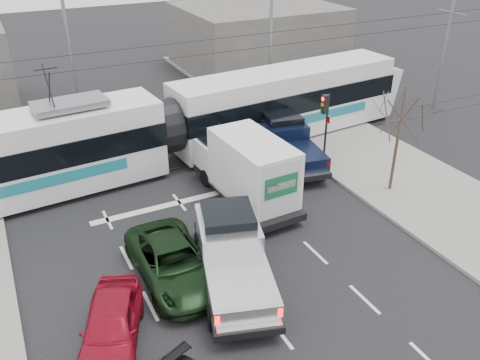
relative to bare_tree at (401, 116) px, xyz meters
name	(u,v)px	position (x,y,z in m)	size (l,w,h in m)	color
ground	(278,265)	(-7.60, -2.50, -3.79)	(120.00, 120.00, 0.00)	black
sidewalk_right	(452,207)	(1.40, -2.50, -3.72)	(6.00, 60.00, 0.15)	gray
rails	(183,160)	(-7.60, 7.50, -3.78)	(60.00, 1.60, 0.03)	#33302D
building_right	(257,37)	(4.40, 21.50, -1.29)	(12.00, 10.00, 5.00)	#67625E
bare_tree	(401,116)	(0.00, 0.00, 0.00)	(2.40, 2.40, 5.00)	#47382B
traffic_signal	(325,114)	(-1.13, 4.00, -1.05)	(0.44, 0.44, 3.60)	black
street_lamp_near	(268,35)	(-0.29, 11.50, 1.32)	(2.38, 0.25, 9.00)	slate
street_lamp_far	(66,48)	(-11.79, 13.50, 1.32)	(2.38, 0.25, 9.00)	slate
catenary	(179,90)	(-7.60, 7.50, 0.09)	(60.00, 0.20, 7.00)	black
tram	(165,128)	(-8.49, 7.39, -1.71)	(28.92, 5.20, 5.87)	silver
silver_pickup	(231,251)	(-9.45, -2.32, -2.64)	(3.90, 6.72, 2.31)	black
box_truck	(247,169)	(-6.47, 2.28, -2.19)	(2.53, 6.57, 3.24)	black
navy_pickup	(287,142)	(-2.77, 4.86, -2.61)	(2.97, 5.95, 2.40)	black
green_car	(173,262)	(-11.37, -1.49, -3.07)	(2.39, 5.18, 1.44)	black
red_car	(111,325)	(-14.11, -3.57, -3.08)	(1.69, 4.19, 1.43)	maroon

